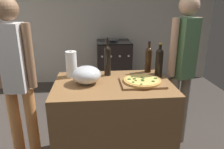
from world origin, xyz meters
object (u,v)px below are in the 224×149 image
Objects in this scene: pizza at (142,80)px; wine_bottle_clear at (159,61)px; paper_towel_roll at (71,64)px; person_in_red at (183,65)px; stove at (114,64)px; mixing_bowl at (86,75)px; wine_bottle_green at (107,60)px; person_in_stripes at (17,78)px; wine_bottle_dark at (148,59)px.

wine_bottle_clear reaches higher than pizza.
person_in_red reaches higher than paper_towel_roll.
wine_bottle_clear is 0.36× the size of stove.
paper_towel_roll reaches higher than mixing_bowl.
paper_towel_roll is 0.67× the size of wine_bottle_green.
pizza is at bearing -4.91° from person_in_stripes.
paper_towel_roll is at bearing -107.95° from stove.
wine_bottle_clear is 0.18m from wine_bottle_dark.
paper_towel_roll is at bearing -174.59° from wine_bottle_dark.
paper_towel_roll is 0.82m from wine_bottle_dark.
stove is (0.47, 2.15, -0.52)m from mixing_bowl.
pizza is 1.31× the size of paper_towel_roll.
wine_bottle_clear is at bearing 9.55° from mixing_bowl.
stove reaches higher than pizza.
stove is 2.43m from person_in_stripes.
wine_bottle_clear is 1.03× the size of wine_bottle_dark.
paper_towel_roll is 0.37m from wine_bottle_green.
mixing_bowl is 0.32m from wine_bottle_green.
pizza is 0.36× the size of stove.
person_in_stripes is at bearing -176.73° from wine_bottle_clear.
wine_bottle_dark is at bearing 67.37° from pizza.
wine_bottle_green is 0.41× the size of stove.
pizza is 0.53m from mixing_bowl.
wine_bottle_clear is at bearing 3.27° from person_in_stripes.
wine_bottle_green reaches higher than paper_towel_roll.
person_in_stripes reaches higher than paper_towel_roll.
mixing_bowl reaches higher than pizza.
pizza is 2.25m from stove.
person_in_stripes is at bearing -161.24° from paper_towel_roll.
paper_towel_roll is (-0.15, 0.21, 0.05)m from mixing_bowl.
paper_towel_roll is 0.79× the size of wine_bottle_dark.
wine_bottle_green is 2.03m from stove.
person_in_red is at bearing -7.82° from wine_bottle_dark.
paper_towel_roll is 0.52m from person_in_stripes.
wine_bottle_green is at bearing 11.68° from person_in_stripes.
person_in_red reaches higher than pizza.
pizza is at bearing -42.00° from wine_bottle_green.
wine_bottle_dark is at bearing 172.18° from person_in_red.
person_in_stripes reaches higher than wine_bottle_green.
wine_bottle_green reaches higher than mixing_bowl.
mixing_bowl is at bearing -170.45° from wine_bottle_clear.
paper_towel_roll is 0.28× the size of stove.
mixing_bowl is 1.03× the size of paper_towel_roll.
wine_bottle_clear is at bearing -5.70° from paper_towel_roll.
mixing_bowl is 0.16× the size of person_in_stripes.
wine_bottle_dark reaches higher than pizza.
wine_bottle_clear is 0.88× the size of wine_bottle_green.
mixing_bowl reaches higher than stove.
paper_towel_roll is 2.11m from stove.
wine_bottle_dark reaches higher than mixing_bowl.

